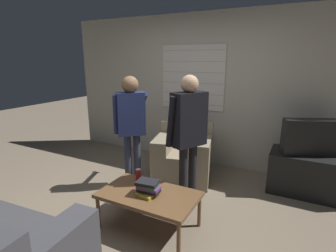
% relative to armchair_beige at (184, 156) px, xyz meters
% --- Properties ---
extents(ground_plane, '(16.00, 16.00, 0.00)m').
position_rel_armchair_beige_xyz_m(ground_plane, '(-0.06, -1.27, -0.34)').
color(ground_plane, '#7F705B').
extents(wall_back, '(5.20, 0.08, 2.55)m').
position_rel_armchair_beige_xyz_m(wall_back, '(-0.07, 0.76, 0.94)').
color(wall_back, '#BCB7A8').
rests_on(wall_back, ground_plane).
extents(armchair_beige, '(1.01, 1.00, 0.83)m').
position_rel_armchair_beige_xyz_m(armchair_beige, '(0.00, 0.00, 0.00)').
color(armchair_beige, gray).
rests_on(armchair_beige, ground_plane).
extents(coffee_table, '(1.05, 0.61, 0.41)m').
position_rel_armchair_beige_xyz_m(coffee_table, '(0.19, -1.36, 0.03)').
color(coffee_table, brown).
rests_on(coffee_table, ground_plane).
extents(tv_stand, '(0.97, 0.54, 0.57)m').
position_rel_armchair_beige_xyz_m(tv_stand, '(1.71, 0.30, -0.06)').
color(tv_stand, black).
rests_on(tv_stand, ground_plane).
extents(tv, '(0.76, 0.48, 0.48)m').
position_rel_armchair_beige_xyz_m(tv, '(1.71, 0.30, 0.46)').
color(tv, black).
rests_on(tv, tv_stand).
extents(person_left_standing, '(0.46, 0.74, 1.59)m').
position_rel_armchair_beige_xyz_m(person_left_standing, '(-0.53, -0.62, 0.66)').
color(person_left_standing, '#33384C').
rests_on(person_left_standing, ground_plane).
extents(person_right_standing, '(0.55, 0.70, 1.64)m').
position_rel_armchair_beige_xyz_m(person_right_standing, '(0.40, -0.80, 0.69)').
color(person_right_standing, black).
rests_on(person_right_standing, ground_plane).
extents(book_stack, '(0.25, 0.21, 0.16)m').
position_rel_armchair_beige_xyz_m(book_stack, '(0.20, -1.39, 0.15)').
color(book_stack, gold).
rests_on(book_stack, coffee_table).
extents(soda_can, '(0.07, 0.07, 0.13)m').
position_rel_armchair_beige_xyz_m(soda_can, '(-0.09, -1.12, 0.13)').
color(soda_can, red).
rests_on(soda_can, coffee_table).
extents(spare_remote, '(0.10, 0.13, 0.02)m').
position_rel_armchair_beige_xyz_m(spare_remote, '(0.16, -1.18, 0.08)').
color(spare_remote, black).
rests_on(spare_remote, coffee_table).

